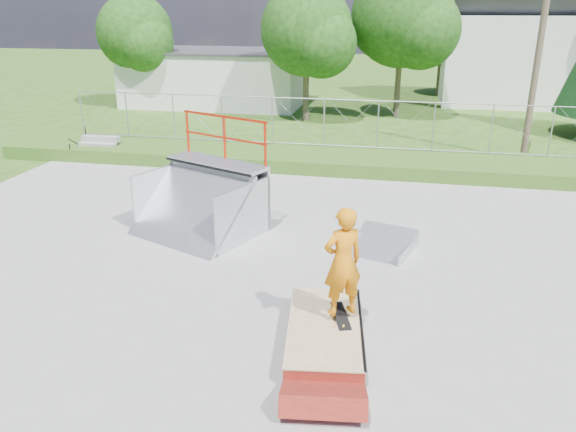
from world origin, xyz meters
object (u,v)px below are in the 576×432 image
(quarter_pipe, at_px, (195,180))
(flat_bank_ramp, at_px, (382,244))
(skater, at_px, (343,266))
(grind_box, at_px, (325,334))

(quarter_pipe, height_order, flat_bank_ramp, quarter_pipe)
(quarter_pipe, height_order, skater, quarter_pipe)
(grind_box, xyz_separation_m, flat_bank_ramp, (0.78, 4.16, 0.01))
(grind_box, relative_size, skater, 1.41)
(quarter_pipe, distance_m, skater, 5.84)
(flat_bank_ramp, xyz_separation_m, skater, (-0.54, -3.90, 1.20))
(quarter_pipe, relative_size, flat_bank_ramp, 1.97)
(quarter_pipe, bearing_deg, grind_box, -24.82)
(grind_box, relative_size, quarter_pipe, 0.96)
(flat_bank_ramp, bearing_deg, skater, -81.10)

